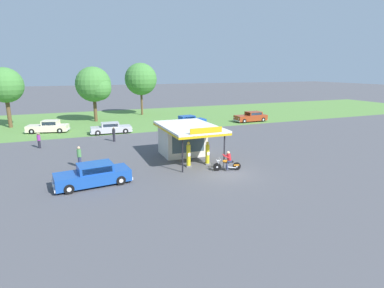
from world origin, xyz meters
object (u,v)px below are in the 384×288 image
(gas_pump_offside, at_px, (207,154))
(bystander_standing_back_lot, at_px, (39,140))
(bystander_admiring_sedan, at_px, (114,134))
(parked_car_back_row_left, at_px, (251,117))
(motorcycle_with_rider, at_px, (228,163))
(parked_car_back_row_right, at_px, (188,121))
(parked_car_second_row_spare, at_px, (48,127))
(featured_classic_sedan, at_px, (93,175))
(bystander_leaning_by_kiosk, at_px, (79,156))
(gas_pump_nearside, at_px, (188,155))
(parked_car_back_row_far_right, at_px, (111,128))

(gas_pump_offside, bearing_deg, bystander_standing_back_lot, 139.96)
(bystander_admiring_sedan, bearing_deg, parked_car_back_row_left, 15.34)
(motorcycle_with_rider, xyz_separation_m, parked_car_back_row_right, (4.35, 19.80, 0.02))
(parked_car_second_row_spare, distance_m, bystander_admiring_sedan, 11.03)
(parked_car_back_row_right, xyz_separation_m, bystander_admiring_sedan, (-11.25, -5.99, 0.17))
(featured_classic_sedan, distance_m, bystander_standing_back_lot, 13.59)
(gas_pump_offside, bearing_deg, featured_classic_sedan, -171.40)
(parked_car_second_row_spare, bearing_deg, bystander_standing_back_lot, -93.18)
(featured_classic_sedan, height_order, parked_car_back_row_right, featured_classic_sedan)
(parked_car_back_row_right, relative_size, parked_car_second_row_spare, 1.00)
(bystander_leaning_by_kiosk, bearing_deg, bystander_admiring_sedan, 65.06)
(motorcycle_with_rider, bearing_deg, gas_pump_nearside, 139.99)
(bystander_leaning_by_kiosk, bearing_deg, parked_car_back_row_left, 29.44)
(parked_car_back_row_right, xyz_separation_m, bystander_leaning_by_kiosk, (-15.23, -14.53, 0.27))
(motorcycle_with_rider, bearing_deg, bystander_admiring_sedan, 116.58)
(motorcycle_with_rider, bearing_deg, bystander_leaning_by_kiosk, 154.19)
(parked_car_back_row_right, relative_size, bystander_standing_back_lot, 3.41)
(parked_car_back_row_right, height_order, bystander_admiring_sedan, bystander_admiring_sedan)
(gas_pump_offside, xyz_separation_m, parked_car_second_row_spare, (-13.18, 20.17, -0.21))
(motorcycle_with_rider, relative_size, featured_classic_sedan, 0.41)
(featured_classic_sedan, xyz_separation_m, parked_car_back_row_left, (24.97, 19.07, -0.00))
(bystander_admiring_sedan, relative_size, bystander_standing_back_lot, 1.01)
(gas_pump_nearside, height_order, parked_car_back_row_far_right, gas_pump_nearside)
(parked_car_back_row_far_right, bearing_deg, featured_classic_sedan, -101.24)
(featured_classic_sedan, bearing_deg, bystander_standing_back_lot, 108.39)
(gas_pump_offside, height_order, motorcycle_with_rider, gas_pump_offside)
(featured_classic_sedan, distance_m, parked_car_second_row_spare, 21.92)
(featured_classic_sedan, relative_size, parked_car_second_row_spare, 1.00)
(parked_car_back_row_far_right, height_order, bystander_admiring_sedan, bystander_admiring_sedan)
(gas_pump_offside, height_order, bystander_leaning_by_kiosk, gas_pump_offside)
(parked_car_back_row_left, xyz_separation_m, bystander_leaning_by_kiosk, (-25.69, -14.50, 0.23))
(motorcycle_with_rider, height_order, parked_car_back_row_left, motorcycle_with_rider)
(gas_pump_nearside, height_order, bystander_standing_back_lot, gas_pump_nearside)
(bystander_leaning_by_kiosk, bearing_deg, gas_pump_offside, -17.35)
(parked_car_back_row_left, bearing_deg, bystander_standing_back_lot, -168.09)
(motorcycle_with_rider, height_order, parked_car_second_row_spare, motorcycle_with_rider)
(parked_car_back_row_far_right, bearing_deg, parked_car_second_row_spare, 153.34)
(gas_pump_offside, relative_size, bystander_admiring_sedan, 1.23)
(featured_classic_sedan, relative_size, bystander_leaning_by_kiosk, 3.01)
(motorcycle_with_rider, bearing_deg, gas_pump_offside, 110.46)
(motorcycle_with_rider, distance_m, parked_car_back_row_far_right, 19.72)
(parked_car_second_row_spare, height_order, bystander_standing_back_lot, bystander_standing_back_lot)
(gas_pump_nearside, height_order, parked_car_second_row_spare, gas_pump_nearside)
(parked_car_back_row_left, bearing_deg, bystander_leaning_by_kiosk, -150.56)
(gas_pump_offside, bearing_deg, bystander_leaning_by_kiosk, 162.65)
(gas_pump_nearside, relative_size, gas_pump_offside, 1.07)
(gas_pump_offside, xyz_separation_m, featured_classic_sedan, (-9.38, -1.42, -0.19))
(gas_pump_nearside, xyz_separation_m, gas_pump_offside, (1.73, -0.00, -0.07))
(gas_pump_offside, xyz_separation_m, bystander_admiring_sedan, (-6.12, 11.69, -0.05))
(featured_classic_sedan, xyz_separation_m, parked_car_back_row_far_right, (3.56, 17.89, -0.07))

